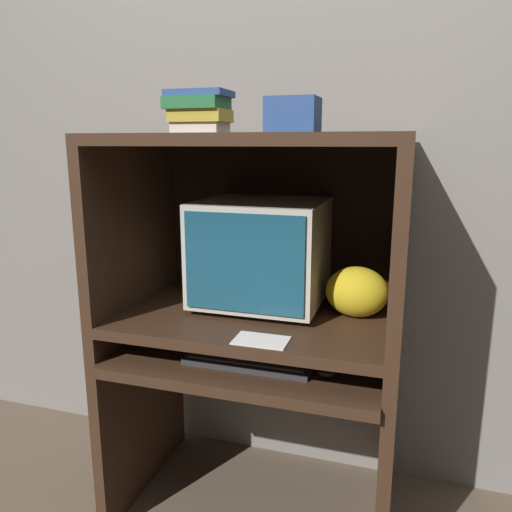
{
  "coord_description": "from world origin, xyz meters",
  "views": [
    {
      "loc": [
        0.49,
        -1.25,
        1.34
      ],
      "look_at": [
        -0.0,
        0.31,
        0.96
      ],
      "focal_mm": 35.0,
      "sensor_mm": 36.0,
      "label": 1
    }
  ],
  "objects": [
    {
      "name": "desk_monitor_shelf",
      "position": [
        0.0,
        0.31,
        0.74
      ],
      "size": [
        0.97,
        0.62,
        0.12
      ],
      "color": "#382316",
      "rests_on": "desk_base"
    },
    {
      "name": "paper_card",
      "position": [
        0.09,
        0.06,
        0.77
      ],
      "size": [
        0.16,
        0.1,
        0.0
      ],
      "color": "white",
      "rests_on": "desk_monitor_shelf"
    },
    {
      "name": "desk_base",
      "position": [
        0.0,
        0.27,
        0.4
      ],
      "size": [
        0.97,
        0.64,
        0.64
      ],
      "color": "#382316",
      "rests_on": "ground_plane"
    },
    {
      "name": "wall_back",
      "position": [
        0.0,
        0.68,
        1.3
      ],
      "size": [
        6.0,
        0.06,
        2.6
      ],
      "color": "gray",
      "rests_on": "ground_plane"
    },
    {
      "name": "crt_monitor",
      "position": [
        -0.01,
        0.39,
        0.96
      ],
      "size": [
        0.43,
        0.4,
        0.38
      ],
      "color": "beige",
      "rests_on": "desk_monitor_shelf"
    },
    {
      "name": "snack_bag",
      "position": [
        0.33,
        0.37,
        0.85
      ],
      "size": [
        0.21,
        0.16,
        0.17
      ],
      "color": "gold",
      "rests_on": "desk_monitor_shelf"
    },
    {
      "name": "keyboard",
      "position": [
        0.02,
        0.16,
        0.66
      ],
      "size": [
        0.41,
        0.15,
        0.03
      ],
      "color": "#2D2D30",
      "rests_on": "desk_base"
    },
    {
      "name": "hutch_upper",
      "position": [
        0.0,
        0.34,
        1.16
      ],
      "size": [
        0.97,
        0.62,
        0.6
      ],
      "color": "#382316",
      "rests_on": "desk_monitor_shelf"
    },
    {
      "name": "mouse",
      "position": [
        0.28,
        0.14,
        0.66
      ],
      "size": [
        0.06,
        0.04,
        0.03
      ],
      "color": "black",
      "rests_on": "desk_base"
    },
    {
      "name": "storage_box",
      "position": [
        0.13,
        0.26,
        1.41
      ],
      "size": [
        0.15,
        0.13,
        0.11
      ],
      "color": "navy",
      "rests_on": "hutch_upper"
    },
    {
      "name": "book_stack",
      "position": [
        -0.17,
        0.25,
        1.43
      ],
      "size": [
        0.19,
        0.15,
        0.13
      ],
      "color": "beige",
      "rests_on": "hutch_upper"
    }
  ]
}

